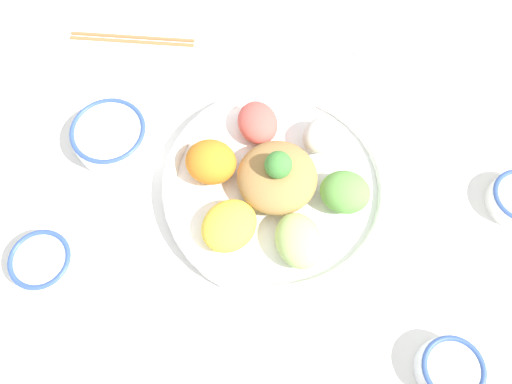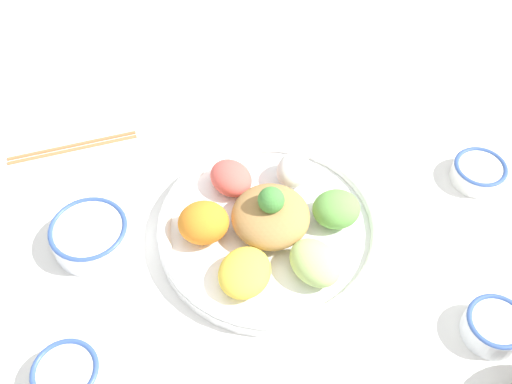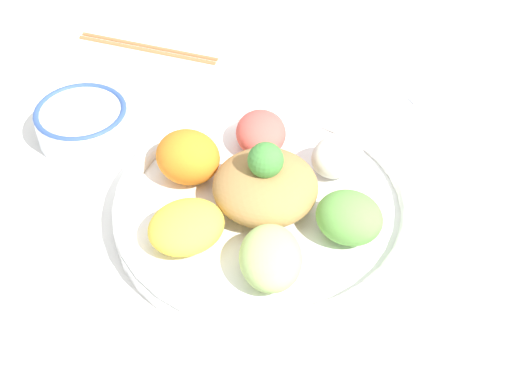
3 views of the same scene
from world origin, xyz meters
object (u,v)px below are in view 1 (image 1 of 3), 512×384
rice_bowl_blue (43,262)px  serving_spoon_main (359,53)px  sauce_bowl_dark (110,136)px  rice_bowl_plain (450,370)px  chopsticks_pair_near (132,38)px  salad_platter (276,184)px

rice_bowl_blue → serving_spoon_main: 0.61m
sauce_bowl_dark → rice_bowl_plain: size_ratio=1.41×
sauce_bowl_dark → serving_spoon_main: 0.44m
rice_bowl_blue → chopsticks_pair_near: (-0.33, -0.25, -0.02)m
rice_bowl_blue → sauce_bowl_dark: 0.21m
sauce_bowl_dark → salad_platter: bearing=120.5°
rice_bowl_blue → sauce_bowl_dark: sauce_bowl_dark is taller
sauce_bowl_dark → serving_spoon_main: sauce_bowl_dark is taller
rice_bowl_plain → salad_platter: bearing=-91.2°
chopsticks_pair_near → serving_spoon_main: chopsticks_pair_near is taller
salad_platter → sauce_bowl_dark: (0.14, -0.23, -0.00)m
rice_bowl_blue → rice_bowl_plain: same height
serving_spoon_main → sauce_bowl_dark: bearing=165.3°
salad_platter → sauce_bowl_dark: salad_platter is taller
serving_spoon_main → rice_bowl_plain: bearing=-120.7°
chopsticks_pair_near → rice_bowl_blue: bearing=83.6°
chopsticks_pair_near → serving_spoon_main: (-0.28, 0.29, -0.00)m
rice_bowl_plain → serving_spoon_main: 0.53m
serving_spoon_main → rice_bowl_blue: bearing=-179.9°
rice_bowl_plain → chopsticks_pair_near: bearing=-91.2°
rice_bowl_plain → rice_bowl_blue: bearing=-56.0°
salad_platter → serving_spoon_main: bearing=-161.4°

